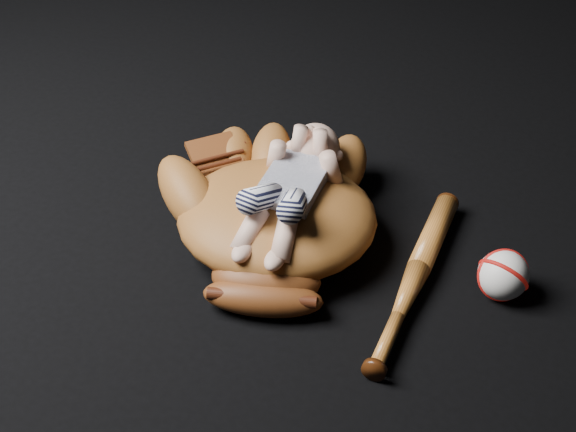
{
  "coord_description": "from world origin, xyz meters",
  "views": [
    {
      "loc": [
        0.38,
        -0.9,
        0.95
      ],
      "look_at": [
        -0.04,
        0.1,
        0.08
      ],
      "focal_mm": 50.0,
      "sensor_mm": 36.0,
      "label": 1
    }
  ],
  "objects_px": {
    "baseball_glove": "(277,209)",
    "baseball": "(503,275)",
    "newborn_baby": "(288,189)",
    "baseball_bat": "(414,278)"
  },
  "relations": [
    {
      "from": "baseball_glove",
      "to": "newborn_baby",
      "type": "xyz_separation_m",
      "value": [
        0.02,
        0.0,
        0.05
      ]
    },
    {
      "from": "newborn_baby",
      "to": "baseball",
      "type": "xyz_separation_m",
      "value": [
        0.38,
        0.03,
        -0.09
      ]
    },
    {
      "from": "baseball_glove",
      "to": "newborn_baby",
      "type": "distance_m",
      "value": 0.05
    },
    {
      "from": "newborn_baby",
      "to": "baseball_bat",
      "type": "distance_m",
      "value": 0.26
    },
    {
      "from": "baseball_glove",
      "to": "baseball_bat",
      "type": "distance_m",
      "value": 0.27
    },
    {
      "from": "baseball_bat",
      "to": "baseball",
      "type": "xyz_separation_m",
      "value": [
        0.14,
        0.04,
        0.02
      ]
    },
    {
      "from": "baseball_glove",
      "to": "newborn_baby",
      "type": "height_order",
      "value": "newborn_baby"
    },
    {
      "from": "baseball_glove",
      "to": "newborn_baby",
      "type": "bearing_deg",
      "value": -14.33
    },
    {
      "from": "baseball_bat",
      "to": "baseball_glove",
      "type": "bearing_deg",
      "value": 176.29
    },
    {
      "from": "baseball_glove",
      "to": "baseball",
      "type": "xyz_separation_m",
      "value": [
        0.4,
        0.03,
        -0.04
      ]
    }
  ]
}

